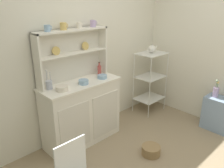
{
  "coord_description": "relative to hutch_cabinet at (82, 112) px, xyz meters",
  "views": [
    {
      "loc": [
        -1.95,
        -0.99,
        1.95
      ],
      "look_at": [
        0.08,
        1.12,
        0.85
      ],
      "focal_mm": 36.66,
      "sensor_mm": 36.0,
      "label": 1
    }
  ],
  "objects": [
    {
      "name": "cup_sky_0",
      "position": [
        -0.34,
        0.12,
        1.17
      ],
      "size": [
        0.09,
        0.07,
        0.08
      ],
      "color": "#8EB2D1",
      "rests_on": "hutch_shelf_unit"
    },
    {
      "name": "porcelain_teapot",
      "position": [
        1.46,
        -0.07,
        0.68
      ],
      "size": [
        0.22,
        0.13,
        0.15
      ],
      "color": "white",
      "rests_on": "bakers_rack"
    },
    {
      "name": "side_shelf_blue",
      "position": [
        1.71,
        -1.25,
        -0.2
      ],
      "size": [
        0.28,
        0.48,
        0.53
      ],
      "primitive_type": "cube",
      "color": "#849EBC",
      "rests_on": "ground"
    },
    {
      "name": "hutch_shelf_unit",
      "position": [
        0.0,
        0.16,
        0.84
      ],
      "size": [
        1.05,
        0.18,
        0.69
      ],
      "color": "silver",
      "rests_on": "hutch_cabinet"
    },
    {
      "name": "cup_gold_1",
      "position": [
        -0.12,
        0.12,
        1.17
      ],
      "size": [
        0.1,
        0.08,
        0.09
      ],
      "color": "#DBB760",
      "rests_on": "hutch_shelf_unit"
    },
    {
      "name": "bakers_rack",
      "position": [
        1.46,
        -0.07,
        0.21
      ],
      "size": [
        0.5,
        0.38,
        1.08
      ],
      "color": "silver",
      "rests_on": "ground"
    },
    {
      "name": "jam_bottle",
      "position": [
        0.41,
        0.09,
        0.51
      ],
      "size": [
        0.06,
        0.06,
        0.19
      ],
      "color": "#B74C47",
      "rests_on": "hutch_cabinet"
    },
    {
      "name": "cup_lilac_3",
      "position": [
        0.35,
        0.12,
        1.17
      ],
      "size": [
        0.09,
        0.08,
        0.09
      ],
      "color": "#B79ECC",
      "rests_on": "hutch_shelf_unit"
    },
    {
      "name": "bowl_mixing_large",
      "position": [
        -0.33,
        -0.07,
        0.47
      ],
      "size": [
        0.16,
        0.16,
        0.06
      ],
      "primitive_type": "cylinder",
      "color": "silver",
      "rests_on": "hutch_cabinet"
    },
    {
      "name": "hutch_cabinet",
      "position": [
        0.0,
        0.0,
        0.0
      ],
      "size": [
        1.12,
        0.45,
        0.9
      ],
      "color": "white",
      "rests_on": "ground"
    },
    {
      "name": "flower_vase",
      "position": [
        1.71,
        -1.13,
        0.16
      ],
      "size": [
        0.08,
        0.08,
        0.28
      ],
      "color": "#B79ECC",
      "rests_on": "side_shelf_blue"
    },
    {
      "name": "floor_basket",
      "position": [
        0.45,
        -0.89,
        -0.4
      ],
      "size": [
        0.25,
        0.25,
        0.12
      ],
      "primitive_type": "cylinder",
      "color": "#93754C",
      "rests_on": "ground"
    },
    {
      "name": "wall_back",
      "position": [
        0.27,
        0.26,
        0.79
      ],
      "size": [
        3.84,
        0.05,
        2.5
      ],
      "primitive_type": "cube",
      "color": "silver",
      "rests_on": "ground"
    },
    {
      "name": "cup_cream_2",
      "position": [
        0.12,
        0.12,
        1.17
      ],
      "size": [
        0.08,
        0.07,
        0.08
      ],
      "color": "silver",
      "rests_on": "hutch_shelf_unit"
    },
    {
      "name": "bowl_cream_small",
      "position": [
        0.33,
        -0.07,
        0.46
      ],
      "size": [
        0.14,
        0.14,
        0.05
      ],
      "primitive_type": "cylinder",
      "color": "#8EB2D1",
      "rests_on": "hutch_cabinet"
    },
    {
      "name": "bowl_floral_medium",
      "position": [
        0.0,
        -0.07,
        0.47
      ],
      "size": [
        0.13,
        0.13,
        0.06
      ],
      "primitive_type": "cylinder",
      "color": "#8EB2D1",
      "rests_on": "hutch_cabinet"
    },
    {
      "name": "utensil_jar",
      "position": [
        -0.41,
        0.08,
        0.5
      ],
      "size": [
        0.08,
        0.08,
        0.25
      ],
      "color": "#B2B7C6",
      "rests_on": "hutch_cabinet"
    }
  ]
}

